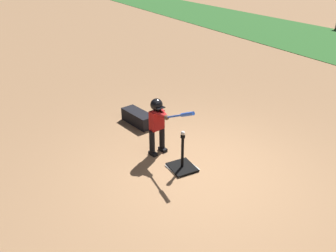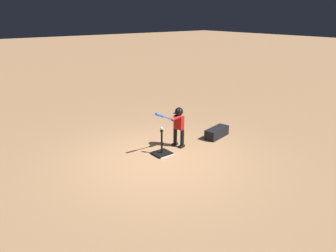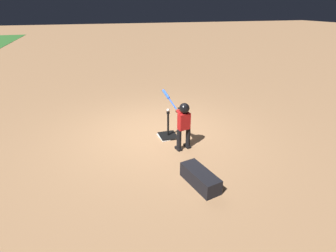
# 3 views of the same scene
# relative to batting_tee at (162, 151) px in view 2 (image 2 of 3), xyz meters

# --- Properties ---
(ground_plane) EXTENTS (90.00, 90.00, 0.00)m
(ground_plane) POSITION_rel_batting_tee_xyz_m (0.26, 0.24, -0.08)
(ground_plane) COLOR #AD7F56
(home_plate) EXTENTS (0.47, 0.47, 0.02)m
(home_plate) POSITION_rel_batting_tee_xyz_m (-0.01, 0.01, -0.07)
(home_plate) COLOR white
(home_plate) RESTS_ON ground_plane
(batting_tee) EXTENTS (0.46, 0.41, 0.66)m
(batting_tee) POSITION_rel_batting_tee_xyz_m (0.00, 0.00, 0.00)
(batting_tee) COLOR black
(batting_tee) RESTS_ON ground_plane
(batter_child) EXTENTS (1.02, 0.41, 1.15)m
(batter_child) POSITION_rel_batting_tee_xyz_m (-0.64, -0.14, 0.61)
(batter_child) COLOR black
(batter_child) RESTS_ON ground_plane
(baseball) EXTENTS (0.07, 0.07, 0.07)m
(baseball) POSITION_rel_batting_tee_xyz_m (0.00, 0.00, 0.61)
(baseball) COLOR white
(baseball) RESTS_ON batting_tee
(equipment_bag) EXTENTS (0.89, 0.49, 0.28)m
(equipment_bag) POSITION_rel_batting_tee_xyz_m (-1.98, 0.01, 0.06)
(equipment_bag) COLOR black
(equipment_bag) RESTS_ON ground_plane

